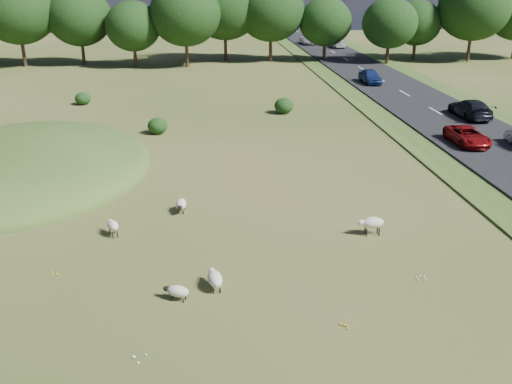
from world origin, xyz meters
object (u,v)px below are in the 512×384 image
sheep_3 (177,291)px  sheep_4 (215,278)px  car_0 (470,108)px  car_3 (467,136)px  sheep_2 (113,225)px  sheep_1 (372,223)px  car_5 (370,76)px  car_1 (308,40)px  sheep_0 (181,204)px  car_4 (337,43)px

sheep_3 → sheep_4: (1.45, 0.67, 0.09)m
car_0 → sheep_4: bearing=48.6°
sheep_3 → car_3: bearing=-115.4°
sheep_3 → car_0: size_ratio=0.21×
car_3 → sheep_2: bearing=-152.0°
sheep_1 → car_5: size_ratio=0.29×
sheep_4 → car_3: bearing=-56.4°
sheep_3 → car_3: size_ratio=0.25×
sheep_4 → car_1: 80.21m
sheep_1 → sheep_3: (-9.04, -4.86, -0.26)m
sheep_0 → car_3: bearing=120.4°
sheep_1 → car_5: 39.02m
sheep_0 → sheep_3: size_ratio=1.12×
car_0 → sheep_0: bearing=36.2°
sheep_4 → sheep_2: bearing=30.8°
sheep_2 → car_0: size_ratio=0.21×
sheep_0 → car_1: size_ratio=0.24×
sheep_3 → car_0: car_0 is taller
sheep_2 → sheep_4: bearing=-162.4°
sheep_2 → sheep_1: bearing=-118.7°
car_3 → sheep_0: bearing=-154.0°
sheep_3 → sheep_1: bearing=-129.7°
car_0 → car_4: bearing=-90.0°
sheep_0 → car_3: car_3 is taller
sheep_0 → car_3: 22.28m
car_0 → car_5: bearing=-76.9°
sheep_4 → car_1: bearing=-23.4°
sheep_3 → car_1: bearing=-82.2°
car_1 → car_3: bearing=-90.0°
car_0 → car_5: car_0 is taller
car_3 → car_1: bearing=90.0°
car_4 → sheep_1: bearing=77.9°
sheep_2 → car_4: car_4 is taller
sheep_0 → car_5: (20.02, 33.75, 0.56)m
sheep_4 → car_1: (18.54, 78.03, 0.49)m
sheep_1 → car_4: 70.31m
car_3 → car_5: (0.00, 23.97, 0.14)m
sheep_3 → sheep_0: bearing=-67.8°
sheep_3 → car_5: bearing=-93.3°
sheep_0 → car_0: 29.52m
sheep_1 → car_5: bearing=-107.6°
sheep_4 → car_1: car_1 is taller
car_4 → car_5: (-3.80, -31.30, 0.07)m
car_5 → car_0: bearing=-76.9°
sheep_3 → sheep_4: sheep_4 is taller
sheep_4 → car_4: bearing=-27.0°
sheep_4 → car_5: car_5 is taller
sheep_1 → sheep_0: bearing=-23.5°
sheep_3 → car_3: car_3 is taller
car_5 → sheep_4: bearing=-114.0°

